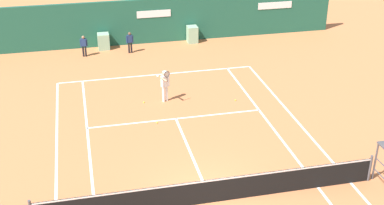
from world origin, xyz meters
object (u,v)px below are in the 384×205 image
Objects in this scene: player_on_baseline at (165,83)px; tennis_ball_near_service_line at (157,123)px; tennis_ball_by_sideline at (144,102)px; ball_kid_right_post at (130,41)px; tennis_ball_mid_court at (235,100)px; ball_kid_centre_post at (84,45)px.

tennis_ball_near_service_line is (-0.78, -2.15, -0.92)m from player_on_baseline.
ball_kid_right_post is at bearing 88.50° from tennis_ball_by_sideline.
player_on_baseline is 7.15m from ball_kid_right_post.
tennis_ball_by_sideline is at bearing 97.27° from tennis_ball_near_service_line.
player_on_baseline is 1.40m from tennis_ball_by_sideline.
ball_kid_right_post is 19.18× the size of tennis_ball_near_service_line.
player_on_baseline reaches higher than tennis_ball_mid_court.
tennis_ball_by_sideline is 1.00× the size of tennis_ball_mid_court.
ball_kid_centre_post is at bearing 106.90° from tennis_ball_near_service_line.
tennis_ball_by_sideline is (2.53, -7.04, -0.71)m from ball_kid_centre_post.
tennis_ball_by_sideline is at bearing -26.37° from player_on_baseline.
ball_kid_centre_post is 18.88× the size of tennis_ball_near_service_line.
tennis_ball_near_service_line is at bearing 46.84° from player_on_baseline.
ball_kid_right_post is at bearing -106.33° from player_on_baseline.
player_on_baseline is 26.63× the size of tennis_ball_by_sideline.
ball_kid_right_post is (2.71, 0.00, 0.01)m from ball_kid_centre_post.
ball_kid_centre_post is 2.71m from ball_kid_right_post.
tennis_ball_by_sideline is 4.47m from tennis_ball_mid_court.
ball_kid_centre_post reaches higher than tennis_ball_by_sideline.
tennis_ball_mid_court is at bearing -9.80° from tennis_ball_by_sideline.
tennis_ball_by_sideline is at bearing 83.56° from ball_kid_right_post.
ball_kid_centre_post is at bearing 109.75° from tennis_ball_by_sideline.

